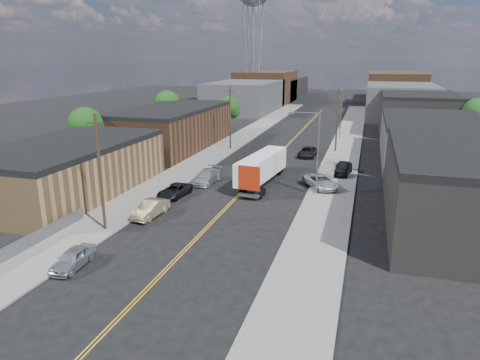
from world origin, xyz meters
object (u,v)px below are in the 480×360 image
Objects in this scene: car_ahead_truck at (308,152)px; car_left_d at (207,176)px; semi_truck at (265,165)px; car_right_lot_a at (321,182)px; car_left_b at (151,209)px; car_left_c at (174,191)px; car_right_lot_b at (328,169)px; car_right_lot_c at (342,168)px; car_left_a at (73,258)px.

car_left_d is at bearing -115.33° from car_ahead_truck.
semi_truck is 2.71× the size of car_right_lot_a.
car_right_lot_a is at bearing 48.42° from car_left_b.
car_left_d is 1.06× the size of car_ahead_truck.
car_right_lot_a reaches higher than car_ahead_truck.
car_left_d is (1.40, 5.91, 0.12)m from car_left_c.
car_right_lot_a is 6.05m from car_right_lot_b.
car_right_lot_c is 0.93× the size of car_ahead_truck.
car_left_a is 0.77× the size of car_right_lot_a.
car_left_c is (-0.41, 6.05, -0.09)m from car_left_b.
car_left_c is 0.92× the size of car_right_lot_b.
car_left_b is 0.96× the size of car_left_c.
car_left_b is 0.88× the size of car_right_lot_b.
semi_truck is at bearing 51.01° from car_left_c.
car_left_d reaches higher than car_ahead_truck.
car_right_lot_b is at bearing 43.77° from semi_truck.
car_ahead_truck is at bearing 70.48° from car_left_c.
car_left_a is at bearing -154.08° from car_right_lot_a.
semi_truck is 10.50m from car_right_lot_c.
car_left_b is (-7.49, -14.08, -1.33)m from semi_truck.
car_right_lot_a is 1.02× the size of car_right_lot_b.
semi_truck reaches higher than car_right_lot_b.
semi_truck is at bearing -137.00° from car_right_lot_c.
car_right_lot_a is (14.60, 7.24, 0.22)m from car_left_c.
car_left_b is at bearing -106.33° from car_ahead_truck.
car_left_b is at bearing -80.56° from car_left_c.
semi_truck is at bearing 67.27° from car_left_b.
semi_truck is 3.51× the size of car_left_a.
car_left_b reaches higher than car_left_a.
semi_truck is 6.85m from car_right_lot_a.
car_left_c is (-7.90, -8.02, -1.42)m from semi_truck.
car_left_c is at bearing 86.85° from car_left_a.
car_right_lot_c is at bearing 56.38° from car_left_b.
car_left_a is (-7.90, -24.70, -1.39)m from semi_truck.
car_left_d is (-6.50, -2.11, -1.30)m from semi_truck.
car_left_c is 1.00× the size of car_right_lot_c.
car_left_b reaches higher than car_left_c.
car_left_b is 0.89× the size of car_ahead_truck.
car_right_lot_a is at bearing 0.05° from semi_truck.
semi_truck is 3.12× the size of car_left_b.
car_right_lot_c is at bearing 45.65° from car_left_c.
car_ahead_truck is (-3.70, 16.05, -0.17)m from car_right_lot_a.
car_right_lot_a is at bearing 55.44° from car_left_a.
car_left_d is at bearing 153.07° from car_right_lot_a.
car_right_lot_b is (13.47, 7.37, 0.12)m from car_left_d.
car_left_c is at bearing -127.81° from semi_truck.
car_left_a is 22.63m from car_left_d.
car_left_c is at bearing -100.87° from car_left_d.
car_right_lot_c reaches higher than car_left_c.
semi_truck is 2.64× the size of car_left_d.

